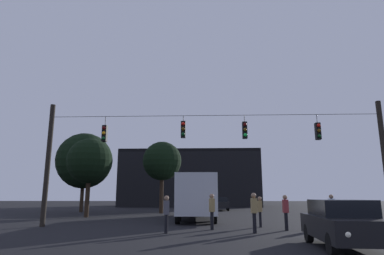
# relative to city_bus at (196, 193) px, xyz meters

# --- Properties ---
(ground_plane) EXTENTS (168.00, 168.00, 0.00)m
(ground_plane) POSITION_rel_city_bus_xyz_m (1.16, 5.53, -1.87)
(ground_plane) COLOR black
(ground_plane) RESTS_ON ground
(overhead_signal_span) EXTENTS (19.03, 0.44, 6.90)m
(overhead_signal_span) POSITION_rel_city_bus_xyz_m (1.15, -6.39, 2.10)
(overhead_signal_span) COLOR black
(overhead_signal_span) RESTS_ON ground
(city_bus) EXTENTS (2.89, 11.08, 3.00)m
(city_bus) POSITION_rel_city_bus_xyz_m (0.00, 0.00, 0.00)
(city_bus) COLOR #B7BCC6
(city_bus) RESTS_ON ground
(car_near_right) EXTENTS (2.13, 4.44, 1.52)m
(car_near_right) POSITION_rel_city_bus_xyz_m (5.14, -13.47, -1.07)
(car_near_right) COLOR black
(car_near_right) RESTS_ON ground
(car_far_left) EXTENTS (1.88, 4.37, 1.52)m
(car_far_left) POSITION_rel_city_bus_xyz_m (2.51, 14.66, -1.07)
(car_far_left) COLOR black
(car_far_left) RESTS_ON ground
(pedestrian_crossing_left) EXTENTS (0.27, 0.38, 1.73)m
(pedestrian_crossing_left) POSITION_rel_city_bus_xyz_m (7.55, -6.17, -0.88)
(pedestrian_crossing_left) COLOR black
(pedestrian_crossing_left) RESTS_ON ground
(pedestrian_crossing_center) EXTENTS (0.28, 0.39, 1.61)m
(pedestrian_crossing_center) POSITION_rel_city_bus_xyz_m (3.68, -6.19, -0.96)
(pedestrian_crossing_center) COLOR black
(pedestrian_crossing_center) RESTS_ON ground
(pedestrian_crossing_right) EXTENTS (0.26, 0.37, 1.78)m
(pedestrian_crossing_right) POSITION_rel_city_bus_xyz_m (2.94, -9.13, -0.85)
(pedestrian_crossing_right) COLOR black
(pedestrian_crossing_right) RESTS_ON ground
(pedestrian_near_bus) EXTENTS (0.30, 0.40, 1.75)m
(pedestrian_near_bus) POSITION_rel_city_bus_xyz_m (1.04, -7.66, -0.87)
(pedestrian_near_bus) COLOR black
(pedestrian_near_bus) RESTS_ON ground
(pedestrian_trailing) EXTENTS (0.25, 0.37, 1.69)m
(pedestrian_trailing) POSITION_rel_city_bus_xyz_m (4.66, -7.86, -0.91)
(pedestrian_trailing) COLOR black
(pedestrian_trailing) RESTS_ON ground
(pedestrian_far_side) EXTENTS (0.31, 0.40, 1.66)m
(pedestrian_far_side) POSITION_rel_city_bus_xyz_m (-1.06, -9.37, -0.93)
(pedestrian_far_side) COLOR black
(pedestrian_far_side) RESTS_ON ground
(corner_building) EXTENTS (21.86, 13.27, 8.81)m
(corner_building) POSITION_rel_city_bus_xyz_m (-1.75, 31.45, 2.54)
(corner_building) COLOR black
(corner_building) RESTS_ON ground
(tree_left_silhouette) EXTENTS (3.66, 3.66, 6.28)m
(tree_left_silhouette) POSITION_rel_city_bus_xyz_m (-8.68, 1.62, 2.57)
(tree_left_silhouette) COLOR #2D2116
(tree_left_silhouette) RESTS_ON ground
(tree_behind_building) EXTENTS (3.88, 3.88, 7.02)m
(tree_behind_building) POSITION_rel_city_bus_xyz_m (-3.59, 7.91, 3.19)
(tree_behind_building) COLOR #2D2116
(tree_behind_building) RESTS_ON ground
(tree_right_far) EXTENTS (5.94, 5.94, 8.35)m
(tree_right_far) POSITION_rel_city_bus_xyz_m (-12.32, 10.11, 3.51)
(tree_right_far) COLOR #2D2116
(tree_right_far) RESTS_ON ground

